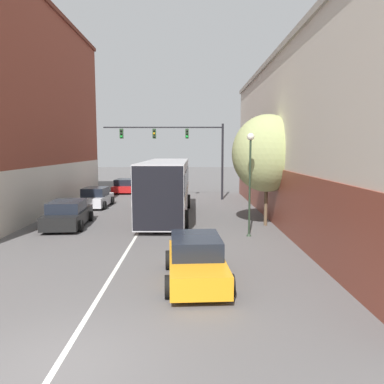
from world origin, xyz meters
The scene contains 12 objects.
ground_plane centered at (0.00, 0.00, 0.00)m, with size 160.00×160.00×0.00m, color #565454.
lane_center_line centered at (0.00, 14.23, 0.00)m, with size 0.14×40.45×0.01m.
building_left_brick centered at (-9.76, 18.79, 7.04)m, with size 6.84×23.20×13.86m.
building_right_storefront centered at (10.81, 14.68, 4.97)m, with size 6.96×29.37×9.73m.
bus centered at (1.17, 16.45, 1.98)m, with size 3.02×10.96×3.53m.
hatchback_foreground centered at (2.86, 4.90, 0.68)m, with size 2.19×4.32×1.44m.
parked_car_left_near centered at (-3.71, 29.82, 0.63)m, with size 2.24×4.64×1.32m.
parked_car_left_mid centered at (-4.10, 13.50, 0.68)m, with size 2.39×4.76×1.45m.
parked_car_left_far centered at (-4.28, 20.44, 0.68)m, with size 2.08×4.02×1.46m.
traffic_signal_gantry centered at (1.97, 24.44, 4.80)m, with size 9.98×0.36×6.34m.
street_lamp centered at (5.57, 11.14, 3.13)m, with size 0.35×0.35×5.04m.
street_tree_near centered at (6.90, 13.72, 4.03)m, with size 3.87×3.48×6.16m.
Camera 1 is at (2.65, -6.93, 4.30)m, focal length 35.00 mm.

